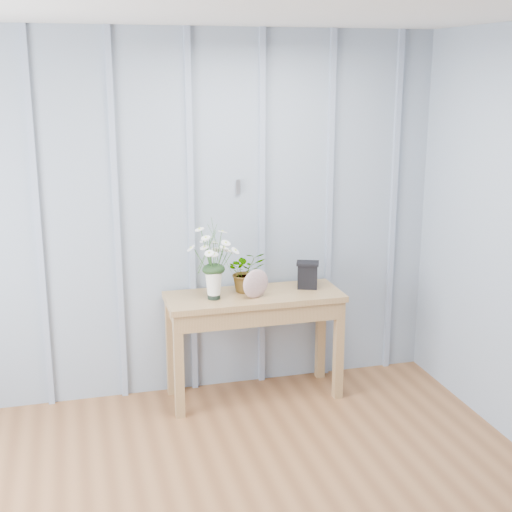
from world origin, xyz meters
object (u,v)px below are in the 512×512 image
object	(u,v)px
sideboard	(254,310)
daisy_vase	(213,251)
felt_disc_vessel	(256,284)
carved_box	(308,275)

from	to	relation	value
sideboard	daisy_vase	xyz separation A→B (m)	(-0.28, -0.03, 0.45)
daisy_vase	felt_disc_vessel	distance (m)	0.36
sideboard	daisy_vase	size ratio (longest dim) A/B	2.27
felt_disc_vessel	carved_box	distance (m)	0.43
sideboard	carved_box	world-z (taller)	carved_box
carved_box	daisy_vase	bearing A→B (deg)	-173.96
sideboard	felt_disc_vessel	xyz separation A→B (m)	(-0.01, -0.08, 0.21)
felt_disc_vessel	sideboard	bearing A→B (deg)	64.13
sideboard	carved_box	distance (m)	0.45
sideboard	felt_disc_vessel	bearing A→B (deg)	-97.50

